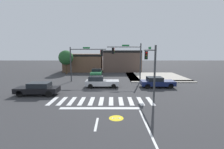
{
  "coord_description": "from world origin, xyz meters",
  "views": [
    {
      "loc": [
        1.03,
        -19.72,
        4.85
      ],
      "look_at": [
        1.08,
        0.26,
        1.89
      ],
      "focal_mm": 26.1,
      "sensor_mm": 36.0,
      "label": 1
    }
  ],
  "objects_px": {
    "car_navy": "(156,82)",
    "car_silver": "(100,82)",
    "traffic_signal_northeast": "(128,56)",
    "roadside_tree": "(66,58)",
    "traffic_signal_southeast": "(150,62)",
    "traffic_signal_northwest": "(84,57)",
    "car_green": "(96,73)",
    "car_black": "(38,89)"
  },
  "relations": [
    {
      "from": "car_navy",
      "to": "car_silver",
      "type": "bearing_deg",
      "value": 178.99
    },
    {
      "from": "traffic_signal_northeast",
      "to": "roadside_tree",
      "type": "bearing_deg",
      "value": -35.8
    },
    {
      "from": "traffic_signal_northeast",
      "to": "traffic_signal_southeast",
      "type": "relative_size",
      "value": 1.11
    },
    {
      "from": "car_navy",
      "to": "roadside_tree",
      "type": "height_order",
      "value": "roadside_tree"
    },
    {
      "from": "car_silver",
      "to": "roadside_tree",
      "type": "distance_m",
      "value": 15.06
    },
    {
      "from": "traffic_signal_northeast",
      "to": "traffic_signal_northwest",
      "type": "xyz_separation_m",
      "value": [
        -6.76,
        0.39,
        -0.24
      ]
    },
    {
      "from": "traffic_signal_northwest",
      "to": "roadside_tree",
      "type": "distance_m",
      "value": 9.85
    },
    {
      "from": "car_silver",
      "to": "car_green",
      "type": "bearing_deg",
      "value": 98.9
    },
    {
      "from": "traffic_signal_southeast",
      "to": "roadside_tree",
      "type": "xyz_separation_m",
      "value": [
        -13.46,
        17.04,
        -0.33
      ]
    },
    {
      "from": "traffic_signal_southeast",
      "to": "car_navy",
      "type": "distance_m",
      "value": 5.74
    },
    {
      "from": "traffic_signal_northwest",
      "to": "car_black",
      "type": "distance_m",
      "value": 9.47
    },
    {
      "from": "traffic_signal_northwest",
      "to": "car_silver",
      "type": "distance_m",
      "value": 5.86
    },
    {
      "from": "traffic_signal_northwest",
      "to": "roadside_tree",
      "type": "xyz_separation_m",
      "value": [
        -5.29,
        8.3,
        -0.43
      ]
    },
    {
      "from": "traffic_signal_northwest",
      "to": "car_green",
      "type": "bearing_deg",
      "value": 75.47
    },
    {
      "from": "car_silver",
      "to": "car_black",
      "type": "height_order",
      "value": "car_silver"
    },
    {
      "from": "traffic_signal_southeast",
      "to": "car_silver",
      "type": "relative_size",
      "value": 1.21
    },
    {
      "from": "traffic_signal_southeast",
      "to": "roadside_tree",
      "type": "bearing_deg",
      "value": 38.3
    },
    {
      "from": "car_green",
      "to": "car_black",
      "type": "distance_m",
      "value": 14.13
    },
    {
      "from": "traffic_signal_northwest",
      "to": "car_green",
      "type": "height_order",
      "value": "traffic_signal_northwest"
    },
    {
      "from": "traffic_signal_northeast",
      "to": "traffic_signal_southeast",
      "type": "height_order",
      "value": "traffic_signal_northeast"
    },
    {
      "from": "car_green",
      "to": "traffic_signal_northwest",
      "type": "bearing_deg",
      "value": -14.53
    },
    {
      "from": "traffic_signal_northeast",
      "to": "car_silver",
      "type": "distance_m",
      "value": 6.42
    },
    {
      "from": "car_green",
      "to": "traffic_signal_northeast",
      "type": "bearing_deg",
      "value": 44.91
    },
    {
      "from": "traffic_signal_northeast",
      "to": "car_navy",
      "type": "distance_m",
      "value": 6.16
    },
    {
      "from": "roadside_tree",
      "to": "car_green",
      "type": "bearing_deg",
      "value": -26.03
    },
    {
      "from": "traffic_signal_northeast",
      "to": "car_silver",
      "type": "height_order",
      "value": "traffic_signal_northeast"
    },
    {
      "from": "car_green",
      "to": "car_black",
      "type": "relative_size",
      "value": 0.92
    },
    {
      "from": "traffic_signal_southeast",
      "to": "car_navy",
      "type": "height_order",
      "value": "traffic_signal_southeast"
    },
    {
      "from": "car_black",
      "to": "roadside_tree",
      "type": "distance_m",
      "value": 16.66
    },
    {
      "from": "traffic_signal_northeast",
      "to": "traffic_signal_northwest",
      "type": "relative_size",
      "value": 1.05
    },
    {
      "from": "car_silver",
      "to": "car_green",
      "type": "distance_m",
      "value": 9.34
    },
    {
      "from": "traffic_signal_northeast",
      "to": "roadside_tree",
      "type": "height_order",
      "value": "traffic_signal_northeast"
    },
    {
      "from": "car_navy",
      "to": "traffic_signal_northwest",
      "type": "bearing_deg",
      "value": 157.2
    },
    {
      "from": "car_green",
      "to": "car_black",
      "type": "xyz_separation_m",
      "value": [
        -5.15,
        -13.16,
        0.01
      ]
    },
    {
      "from": "traffic_signal_southeast",
      "to": "car_navy",
      "type": "bearing_deg",
      "value": -24.24
    },
    {
      "from": "car_silver",
      "to": "car_navy",
      "type": "distance_m",
      "value": 7.43
    },
    {
      "from": "car_black",
      "to": "car_green",
      "type": "bearing_deg",
      "value": -111.38
    },
    {
      "from": "traffic_signal_southeast",
      "to": "traffic_signal_northwest",
      "type": "relative_size",
      "value": 0.94
    },
    {
      "from": "traffic_signal_northwest",
      "to": "car_navy",
      "type": "bearing_deg",
      "value": -22.8
    },
    {
      "from": "traffic_signal_southeast",
      "to": "car_silver",
      "type": "distance_m",
      "value": 7.7
    },
    {
      "from": "traffic_signal_northwest",
      "to": "car_black",
      "type": "xyz_separation_m",
      "value": [
        -3.84,
        -8.09,
        -3.08
      ]
    },
    {
      "from": "traffic_signal_southeast",
      "to": "traffic_signal_northwest",
      "type": "height_order",
      "value": "traffic_signal_northwest"
    }
  ]
}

